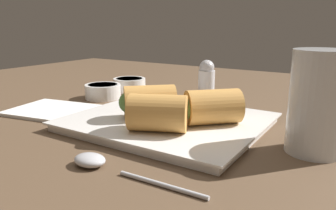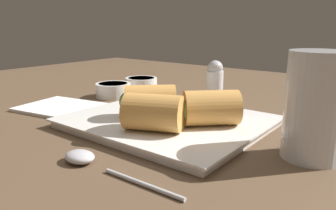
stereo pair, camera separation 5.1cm
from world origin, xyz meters
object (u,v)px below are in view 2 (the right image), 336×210
(napkin, at_px, (61,107))
(dipping_bowl_far, at_px, (141,83))
(salt_shaker, at_px, (215,82))
(dipping_bowl_near, at_px, (113,89))
(drinking_glass, at_px, (316,106))
(spoon, at_px, (87,160))
(serving_plate, at_px, (168,122))

(napkin, bearing_deg, dipping_bowl_far, 89.62)
(napkin, relative_size, salt_shaker, 1.84)
(dipping_bowl_near, bearing_deg, salt_shaker, 23.65)
(napkin, xyz_separation_m, drinking_glass, (0.46, 0.05, 0.06))
(spoon, relative_size, salt_shaker, 1.95)
(napkin, height_order, salt_shaker, salt_shaker)
(serving_plate, xyz_separation_m, dipping_bowl_far, (-0.24, 0.19, 0.01))
(dipping_bowl_near, distance_m, spoon, 0.37)
(spoon, bearing_deg, dipping_bowl_far, 124.12)
(dipping_bowl_near, bearing_deg, dipping_bowl_far, 90.86)
(napkin, height_order, drinking_glass, drinking_glass)
(serving_plate, height_order, napkin, serving_plate)
(napkin, bearing_deg, spoon, -28.35)
(drinking_glass, bearing_deg, salt_shaker, 144.04)
(dipping_bowl_far, xyz_separation_m, drinking_glass, (0.46, -0.18, 0.05))
(salt_shaker, bearing_deg, spoon, -83.98)
(serving_plate, distance_m, dipping_bowl_far, 0.31)
(dipping_bowl_far, xyz_separation_m, napkin, (-0.00, -0.24, -0.01))
(serving_plate, height_order, spoon, same)
(dipping_bowl_near, xyz_separation_m, dipping_bowl_far, (-0.00, 0.10, 0.00))
(serving_plate, relative_size, drinking_glass, 2.25)
(dipping_bowl_near, bearing_deg, napkin, -91.24)
(dipping_bowl_far, bearing_deg, drinking_glass, -21.56)
(serving_plate, height_order, dipping_bowl_far, dipping_bowl_far)
(dipping_bowl_near, distance_m, napkin, 0.14)
(dipping_bowl_near, distance_m, drinking_glass, 0.47)
(dipping_bowl_near, height_order, spoon, dipping_bowl_near)
(serving_plate, relative_size, salt_shaker, 3.35)
(dipping_bowl_far, relative_size, napkin, 0.48)
(serving_plate, bearing_deg, spoon, -85.05)
(spoon, bearing_deg, drinking_glass, 42.95)
(drinking_glass, bearing_deg, serving_plate, -176.75)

